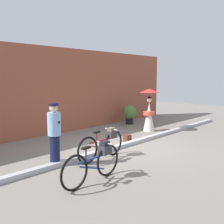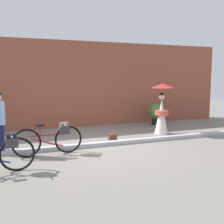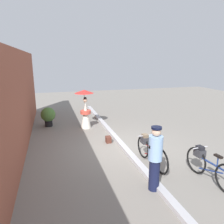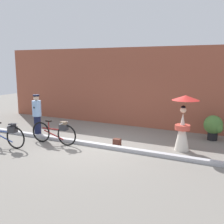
% 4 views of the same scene
% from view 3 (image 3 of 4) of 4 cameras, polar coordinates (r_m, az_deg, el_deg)
% --- Properties ---
extents(ground_plane, '(30.00, 30.00, 0.00)m').
position_cam_3_polar(ground_plane, '(7.94, 2.96, -9.54)').
color(ground_plane, gray).
extents(building_wall, '(14.00, 0.40, 3.51)m').
position_cam_3_polar(building_wall, '(7.11, -25.20, 1.19)').
color(building_wall, brown).
rests_on(building_wall, ground_plane).
extents(sidewalk_curb, '(14.00, 0.20, 0.12)m').
position_cam_3_polar(sidewalk_curb, '(7.92, 2.97, -9.14)').
color(sidewalk_curb, '#B2B2B7').
rests_on(sidewalk_curb, ground_plane).
extents(bicycle_near_officer, '(1.81, 0.48, 0.85)m').
position_cam_3_polar(bicycle_near_officer, '(6.29, 24.47, -12.85)').
color(bicycle_near_officer, black).
rests_on(bicycle_near_officer, ground_plane).
extents(bicycle_far_side, '(1.83, 0.48, 0.84)m').
position_cam_3_polar(bicycle_far_side, '(6.74, 10.21, -10.03)').
color(bicycle_far_side, black).
rests_on(bicycle_far_side, ground_plane).
extents(person_officer, '(0.34, 0.38, 1.64)m').
position_cam_3_polar(person_officer, '(5.31, 11.51, -11.83)').
color(person_officer, '#141938').
rests_on(person_officer, ground_plane).
extents(person_with_parasol, '(0.88, 0.88, 1.82)m').
position_cam_3_polar(person_with_parasol, '(9.98, -7.23, 1.00)').
color(person_with_parasol, silver).
rests_on(person_with_parasol, ground_plane).
extents(potted_plant_by_door, '(0.71, 0.69, 0.93)m').
position_cam_3_polar(potted_plant_by_door, '(10.72, -16.74, -0.88)').
color(potted_plant_by_door, black).
rests_on(potted_plant_by_door, ground_plane).
extents(backpack_on_pavement, '(0.25, 0.19, 0.25)m').
position_cam_3_polar(backpack_on_pavement, '(8.34, -0.95, -7.37)').
color(backpack_on_pavement, '#592D23').
rests_on(backpack_on_pavement, ground_plane).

